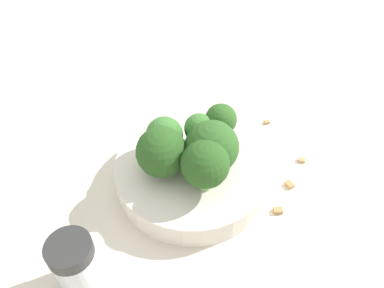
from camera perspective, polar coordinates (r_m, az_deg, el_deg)
The scene contains 13 objects.
ground_plane at distance 0.44m, azimuth -0.00°, elevation -5.64°, with size 3.00×3.00×0.00m, color beige.
bowl at distance 0.43m, azimuth -0.00°, elevation -4.34°, with size 0.17×0.17×0.03m, color silver.
broccoli_floret_0 at distance 0.39m, azimuth -4.66°, elevation -1.28°, with size 0.05×0.05×0.06m.
broccoli_floret_1 at distance 0.42m, azimuth 4.41°, elevation 3.51°, with size 0.04×0.04×0.05m.
broccoli_floret_2 at distance 0.37m, azimuth 2.01°, elevation -3.17°, with size 0.05×0.05×0.06m.
broccoli_floret_3 at distance 0.39m, azimuth 3.18°, elevation -0.08°, with size 0.06×0.06×0.06m.
broccoli_floret_4 at distance 0.41m, azimuth -4.21°, elevation 1.19°, with size 0.04×0.04×0.05m.
broccoli_floret_5 at distance 0.42m, azimuth 1.54°, elevation 2.02°, with size 0.03×0.03×0.05m.
pepper_shaker at distance 0.36m, azimuth -17.34°, elevation -17.01°, with size 0.04×0.04×0.06m.
almond_crumb_0 at distance 0.52m, azimuth 11.34°, elevation 3.41°, with size 0.01×0.01×0.01m, color #AD7F4C.
almond_crumb_1 at distance 0.48m, azimuth 16.42°, elevation -2.21°, with size 0.01×0.01×0.01m, color tan.
almond_crumb_2 at distance 0.42m, azimuth 13.00°, elevation -9.67°, with size 0.01×0.01×0.01m, color #AD7F4C.
almond_crumb_3 at distance 0.45m, azimuth 14.67°, elevation -5.83°, with size 0.01×0.01×0.01m, color #AD7F4C.
Camera 1 is at (-0.08, 0.27, 0.34)m, focal length 35.00 mm.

